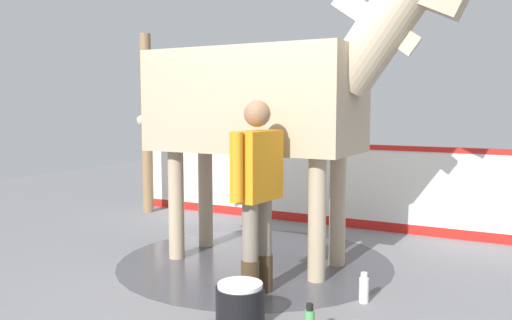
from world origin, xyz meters
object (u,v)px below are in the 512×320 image
Objects in this scene: horse at (267,99)px; bottle_shampoo at (364,289)px; handler at (257,185)px; wash_bucket at (240,303)px.

bottle_shampoo is (-0.59, -1.18, -1.52)m from horse.
horse is 1.15m from handler.
wash_bucket is (-1.42, -0.51, -1.49)m from horse.
horse is 2.12m from wash_bucket.
horse is at bearing 63.27° from bottle_shampoo.
handler is 0.98m from wash_bucket.
horse is 14.07× the size of bottle_shampoo.
wash_bucket reaches higher than bottle_shampoo.
horse is at bearing 19.77° from wash_bucket.
handler reaches higher than wash_bucket.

